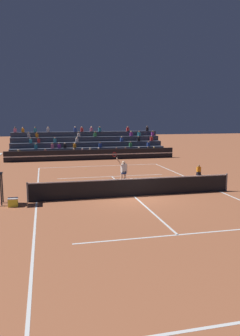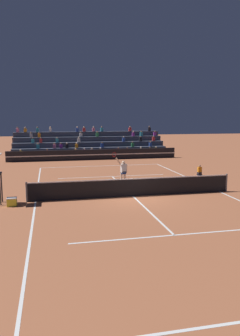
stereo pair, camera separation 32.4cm
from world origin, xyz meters
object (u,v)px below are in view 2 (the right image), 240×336
(tennis_player, at_px, (123,172))
(equipment_cooler, at_px, (12,202))
(tennis_ball, at_px, (87,169))
(ball_kid_courtside, at_px, (200,171))

(tennis_player, xyz_separation_m, equipment_cooler, (-6.67, -3.38, -0.76))
(tennis_ball, bearing_deg, tennis_player, -78.74)
(tennis_player, bearing_deg, ball_kid_courtside, 21.61)
(tennis_player, height_order, tennis_ball, tennis_player)
(ball_kid_courtside, bearing_deg, tennis_ball, 149.45)
(equipment_cooler, bearing_deg, tennis_player, 26.88)
(tennis_player, bearing_deg, tennis_ball, 101.26)
(ball_kid_courtside, xyz_separation_m, tennis_player, (-6.76, -2.68, 0.65))
(tennis_player, relative_size, equipment_cooler, 4.80)
(ball_kid_courtside, distance_m, tennis_player, 7.30)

